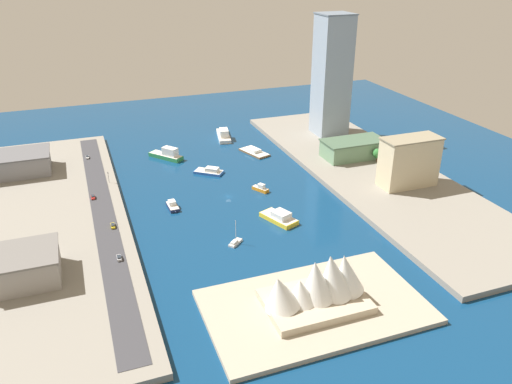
# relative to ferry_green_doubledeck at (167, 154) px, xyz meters

# --- Properties ---
(ground_plane) EXTENTS (440.00, 440.00, 0.00)m
(ground_plane) POSITION_rel_ferry_green_doubledeck_xyz_m (-20.03, 67.90, -2.78)
(ground_plane) COLOR navy
(quay_west) EXTENTS (70.00, 240.00, 2.90)m
(quay_west) POSITION_rel_ferry_green_doubledeck_xyz_m (-110.57, 67.90, -1.33)
(quay_west) COLOR gray
(quay_west) RESTS_ON ground_plane
(quay_east) EXTENTS (70.00, 240.00, 2.90)m
(quay_east) POSITION_rel_ferry_green_doubledeck_xyz_m (70.50, 67.90, -1.33)
(quay_east) COLOR gray
(quay_east) RESTS_ON ground_plane
(peninsula_point) EXTENTS (81.88, 48.94, 2.00)m
(peninsula_point) POSITION_rel_ferry_green_doubledeck_xyz_m (-21.49, 171.39, -1.78)
(peninsula_point) COLOR #A89E89
(peninsula_point) RESTS_ON ground_plane
(road_strip) EXTENTS (10.76, 228.00, 0.15)m
(road_strip) POSITION_rel_ferry_green_doubledeck_xyz_m (46.14, 67.90, 0.19)
(road_strip) COLOR #38383D
(road_strip) RESTS_ON quay_east
(ferry_green_doubledeck) EXTENTS (20.23, 23.03, 7.91)m
(ferry_green_doubledeck) POSITION_rel_ferry_green_doubledeck_xyz_m (0.00, 0.00, 0.00)
(ferry_green_doubledeck) COLOR #2D8C4C
(ferry_green_doubledeck) RESTS_ON ground_plane
(sailboat_small_white) EXTENTS (7.96, 7.50, 11.94)m
(sailboat_small_white) POSITION_rel_ferry_green_doubledeck_xyz_m (-8.21, 116.59, -1.91)
(sailboat_small_white) COLOR white
(sailboat_small_white) RESTS_ON ground_plane
(barge_flat_brown) EXTENTS (16.13, 24.18, 3.13)m
(barge_flat_brown) POSITION_rel_ferry_green_doubledeck_xyz_m (-56.00, 10.25, -1.65)
(barge_flat_brown) COLOR brown
(barge_flat_brown) RESTS_ON ground_plane
(water_taxi_orange) EXTENTS (7.75, 11.10, 4.37)m
(water_taxi_orange) POSITION_rel_ferry_green_doubledeck_xyz_m (-39.12, 66.88, -1.24)
(water_taxi_orange) COLOR orange
(water_taxi_orange) RESTS_ON ground_plane
(patrol_launch_navy) EXTENTS (5.14, 12.72, 3.89)m
(patrol_launch_navy) POSITION_rel_ferry_green_doubledeck_xyz_m (11.36, 71.05, -1.42)
(patrol_launch_navy) COLOR #1E284C
(patrol_launch_navy) RESTS_ON ground_plane
(ferry_yellow_fast) EXTENTS (15.33, 21.71, 5.38)m
(ferry_yellow_fast) POSITION_rel_ferry_green_doubledeck_xyz_m (-35.62, 102.98, -0.80)
(ferry_yellow_fast) COLOR yellow
(ferry_yellow_fast) RESTS_ON ground_plane
(catamaran_blue) EXTENTS (18.21, 16.65, 3.88)m
(catamaran_blue) POSITION_rel_ferry_green_doubledeck_xyz_m (-19.24, 33.05, -1.43)
(catamaran_blue) COLOR blue
(catamaran_blue) RESTS_ON ground_plane
(ferry_white_commuter) EXTENTS (13.31, 30.11, 7.45)m
(ferry_white_commuter) POSITION_rel_ferry_green_doubledeck_xyz_m (-45.94, -25.56, -0.28)
(ferry_white_commuter) COLOR silver
(ferry_white_commuter) RESTS_ON ground_plane
(warehouse_low_gray) EXTENTS (39.30, 26.93, 12.17)m
(warehouse_low_gray) POSITION_rel_ferry_green_doubledeck_xyz_m (89.15, -0.28, 6.23)
(warehouse_low_gray) COLOR gray
(warehouse_low_gray) RESTS_ON quay_east
(tower_tall_glass) EXTENTS (22.28, 21.52, 82.24)m
(tower_tall_glass) POSITION_rel_ferry_green_doubledeck_xyz_m (-118.02, -2.78, 41.27)
(tower_tall_glass) COLOR #8C9EB2
(tower_tall_glass) RESTS_ON quay_west
(office_block_beige) EXTENTS (32.63, 14.79, 27.83)m
(office_block_beige) POSITION_rel_ferry_green_doubledeck_xyz_m (-116.49, 93.59, 14.06)
(office_block_beige) COLOR #C6B793
(office_block_beige) RESTS_ON quay_west
(terminal_long_green) EXTENTS (39.72, 20.42, 11.26)m
(terminal_long_green) POSITION_rel_ferry_green_doubledeck_xyz_m (-110.45, 45.26, 5.78)
(terminal_long_green) COLOR slate
(terminal_long_green) RESTS_ON quay_west
(carpark_squat_concrete) EXTENTS (28.14, 25.13, 12.31)m
(carpark_squat_concrete) POSITION_rel_ferry_green_doubledeck_xyz_m (80.23, 118.18, 6.30)
(carpark_squat_concrete) COLOR gray
(carpark_squat_concrete) RESTS_ON quay_east
(taxi_yellow_cab) EXTENTS (1.95, 5.21, 1.56)m
(taxi_yellow_cab) POSITION_rel_ferry_green_doubledeck_xyz_m (43.04, 86.53, 1.04)
(taxi_yellow_cab) COLOR black
(taxi_yellow_cab) RESTS_ON road_strip
(sedan_silver) EXTENTS (1.98, 4.51, 1.62)m
(sedan_silver) POSITION_rel_ferry_green_doubledeck_xyz_m (43.50, 116.24, 1.06)
(sedan_silver) COLOR black
(sedan_silver) RESTS_ON road_strip
(pickup_red) EXTENTS (2.04, 4.65, 1.57)m
(pickup_red) POSITION_rel_ferry_green_doubledeck_xyz_m (49.64, 51.02, 1.04)
(pickup_red) COLOR black
(pickup_red) RESTS_ON road_strip
(van_white) EXTENTS (1.85, 4.85, 1.46)m
(van_white) POSITION_rel_ferry_green_doubledeck_xyz_m (48.75, -10.58, 1.00)
(van_white) COLOR black
(van_white) RESTS_ON road_strip
(traffic_light_waterfront) EXTENTS (0.36, 0.36, 6.50)m
(traffic_light_waterfront) POSITION_rel_ferry_green_doubledeck_xyz_m (39.60, 32.84, 4.46)
(traffic_light_waterfront) COLOR black
(traffic_light_waterfront) RESTS_ON quay_east
(opera_landmark) EXTENTS (41.55, 25.73, 21.47)m
(opera_landmark) POSITION_rel_ferry_green_doubledeck_xyz_m (-22.35, 171.39, 8.00)
(opera_landmark) COLOR #BCAD93
(opera_landmark) RESTS_ON peninsula_point
(park_tree_cluster) EXTENTS (8.35, 12.49, 8.61)m
(park_tree_cluster) POSITION_rel_ferry_green_doubledeck_xyz_m (-118.90, 55.51, 5.41)
(park_tree_cluster) COLOR brown
(park_tree_cluster) RESTS_ON quay_west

